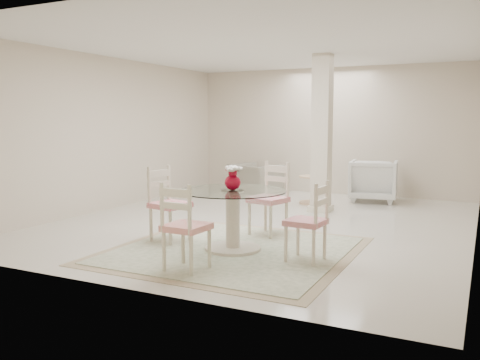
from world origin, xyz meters
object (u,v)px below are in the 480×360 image
at_px(dining_table, 233,220).
at_px(dining_chair_north, 271,193).
at_px(red_vase, 233,177).
at_px(side_table, 312,191).
at_px(dining_chair_west, 166,198).
at_px(column, 322,134).
at_px(dining_chair_east, 311,216).
at_px(dining_chair_south, 183,221).
at_px(armchair_white, 373,180).
at_px(recliner_taupe, 256,179).

relative_size(dining_table, dining_chair_north, 1.16).
distance_m(dining_table, red_vase, 0.52).
xyz_separation_m(red_vase, side_table, (-0.23, 3.81, -0.66)).
xyz_separation_m(dining_chair_west, side_table, (0.79, 3.73, -0.32)).
bearing_deg(dining_chair_west, column, -9.95).
height_order(dining_chair_east, side_table, dining_chair_east).
distance_m(column, red_vase, 3.14).
height_order(dining_chair_north, dining_chair_west, dining_chair_north).
bearing_deg(column, dining_table, -92.83).
height_order(red_vase, dining_chair_south, same).
distance_m(dining_chair_north, side_table, 2.83).
bearing_deg(armchair_white, dining_chair_south, 74.42).
bearing_deg(side_table, red_vase, -86.54).
height_order(red_vase, dining_chair_east, red_vase).
distance_m(column, dining_chair_north, 2.22).
distance_m(dining_chair_south, recliner_taupe, 5.93).
height_order(dining_chair_west, side_table, dining_chair_west).
xyz_separation_m(column, armchair_white, (0.60, 1.51, -0.94)).
distance_m(armchair_white, side_table, 1.28).
relative_size(column, dining_chair_west, 2.49).
bearing_deg(dining_chair_east, red_vase, -89.34).
height_order(dining_chair_west, recliner_taupe, dining_chair_west).
distance_m(dining_table, dining_chair_south, 1.03).
distance_m(dining_chair_west, side_table, 3.83).
bearing_deg(dining_table, dining_chair_west, 175.66).
distance_m(red_vase, dining_chair_north, 1.07).
bearing_deg(recliner_taupe, red_vase, 130.65).
height_order(dining_table, red_vase, red_vase).
xyz_separation_m(dining_chair_east, dining_chair_south, (-1.08, -0.95, 0.02)).
xyz_separation_m(dining_chair_east, side_table, (-1.24, 3.87, -0.28)).
bearing_deg(dining_chair_north, dining_table, -80.45).
bearing_deg(dining_chair_south, red_vase, -91.02).
bearing_deg(dining_chair_south, column, -90.09).
distance_m(dining_table, dining_chair_west, 1.04).
height_order(dining_chair_east, dining_chair_north, dining_chair_north).
relative_size(dining_chair_west, side_table, 2.03).
distance_m(red_vase, dining_chair_west, 1.08).
bearing_deg(recliner_taupe, dining_table, 130.62).
xyz_separation_m(dining_chair_west, dining_chair_south, (0.95, -1.09, -0.02)).
xyz_separation_m(dining_table, red_vase, (0.00, -0.00, 0.52)).
distance_m(column, dining_chair_east, 3.38).
bearing_deg(dining_chair_west, dining_chair_north, -38.20).
height_order(dining_chair_west, armchair_white, dining_chair_west).
distance_m(dining_table, dining_chair_north, 1.04).
relative_size(dining_chair_south, recliner_taupe, 1.08).
height_order(red_vase, dining_chair_west, dining_chair_west).
xyz_separation_m(dining_table, armchair_white, (0.76, 4.61, 0.03)).
bearing_deg(dining_chair_north, dining_chair_west, -125.31).
height_order(column, dining_table, column).
xyz_separation_m(dining_chair_south, side_table, (-0.16, 4.82, -0.30)).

